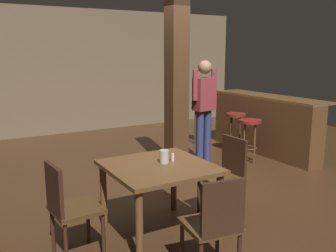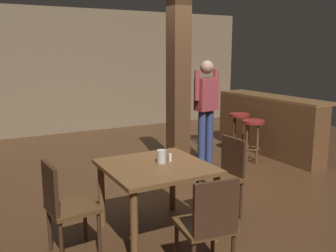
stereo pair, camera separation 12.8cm
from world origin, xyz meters
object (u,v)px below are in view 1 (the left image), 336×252
(chair_east, at_px, (226,172))
(bar_stool_far, at_px, (200,116))
(dining_table, at_px, (159,176))
(bar_stool_mid, at_px, (236,123))
(napkin_cup, at_px, (164,157))
(chair_south, at_px, (215,223))
(bar_stool_near, at_px, (250,130))
(standing_person, at_px, (204,107))
(salt_shaker, at_px, (173,157))
(chair_west, at_px, (68,205))
(bar_counter, at_px, (264,124))

(chair_east, height_order, bar_stool_far, chair_east)
(dining_table, distance_m, bar_stool_mid, 3.39)
(chair_east, xyz_separation_m, napkin_cup, (-0.81, 0.01, 0.30))
(chair_south, bearing_deg, bar_stool_near, 43.24)
(chair_south, distance_m, bar_stool_mid, 4.02)
(bar_stool_near, distance_m, bar_stool_mid, 0.58)
(chair_south, height_order, standing_person, standing_person)
(napkin_cup, bearing_deg, chair_south, -94.64)
(chair_east, distance_m, standing_person, 1.80)
(chair_east, height_order, bar_stool_near, chair_east)
(salt_shaker, relative_size, bar_stool_near, 0.12)
(chair_south, distance_m, salt_shaker, 1.03)
(dining_table, bearing_deg, salt_shaker, 12.18)
(chair_west, bearing_deg, dining_table, -0.01)
(bar_stool_near, bearing_deg, chair_west, -157.21)
(chair_west, bearing_deg, chair_south, -45.33)
(bar_counter, bearing_deg, chair_west, -156.51)
(bar_counter, bearing_deg, bar_stool_near, -152.80)
(chair_west, xyz_separation_m, bar_stool_mid, (3.64, 2.02, 0.06))
(chair_south, distance_m, bar_stool_near, 3.50)
(chair_west, height_order, standing_person, standing_person)
(salt_shaker, bearing_deg, chair_west, -177.96)
(chair_east, xyz_separation_m, chair_west, (-1.81, -0.02, 0.00))
(dining_table, distance_m, salt_shaker, 0.24)
(chair_west, distance_m, chair_south, 1.32)
(bar_stool_mid, bearing_deg, chair_east, -132.46)
(bar_stool_near, bearing_deg, standing_person, 173.77)
(salt_shaker, bearing_deg, chair_south, -100.77)
(chair_east, distance_m, chair_south, 1.30)
(chair_east, distance_m, bar_counter, 2.90)
(chair_south, bearing_deg, napkin_cup, 85.36)
(chair_west, xyz_separation_m, bar_stool_near, (3.48, 1.46, 0.05))
(bar_stool_near, bearing_deg, bar_stool_far, 89.23)
(standing_person, relative_size, bar_counter, 0.72)
(napkin_cup, bearing_deg, standing_person, 43.94)
(chair_east, relative_size, chair_south, 1.00)
(chair_east, relative_size, bar_stool_mid, 1.20)
(bar_stool_mid, bearing_deg, chair_west, -150.97)
(dining_table, height_order, napkin_cup, napkin_cup)
(salt_shaker, xyz_separation_m, bar_counter, (3.00, 1.75, -0.24))
(salt_shaker, distance_m, standing_person, 2.13)
(napkin_cup, xyz_separation_m, bar_stool_far, (2.49, 2.92, -0.23))
(chair_south, xyz_separation_m, napkin_cup, (0.08, 0.97, 0.30))
(napkin_cup, relative_size, salt_shaker, 1.62)
(bar_stool_near, bearing_deg, salt_shaker, -148.99)
(standing_person, distance_m, bar_stool_near, 1.00)
(bar_stool_far, bearing_deg, chair_south, -123.49)
(standing_person, xyz_separation_m, bar_stool_far, (0.91, 1.39, -0.42))
(standing_person, height_order, bar_stool_near, standing_person)
(bar_stool_mid, height_order, bar_stool_far, bar_stool_far)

